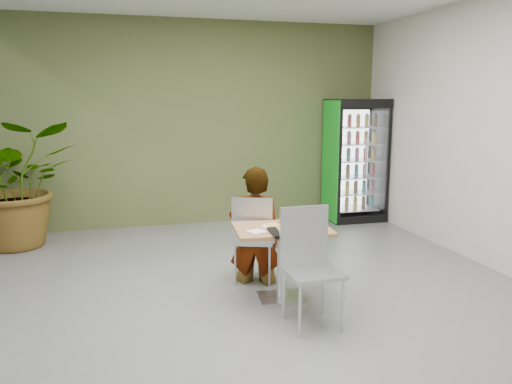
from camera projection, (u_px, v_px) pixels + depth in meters
ground at (257, 308)px, 4.82m from camera, size 7.00×7.00×0.00m
room_envelope at (257, 142)px, 4.53m from camera, size 6.00×7.00×3.20m
dining_table at (282, 248)px, 4.92m from camera, size 0.98×0.73×0.75m
chair_far at (253, 233)px, 5.38m from camera, size 0.56×0.56×0.97m
chair_near at (308, 256)px, 4.44m from camera, size 0.47×0.48×1.04m
seated_woman at (255, 238)px, 5.44m from camera, size 0.68×0.56×1.58m
pizza_plate at (273, 225)px, 4.90m from camera, size 0.31×0.28×0.03m
soda_cup at (304, 217)px, 5.01m from camera, size 0.09×0.09×0.16m
napkin_stack at (257, 232)px, 4.67m from camera, size 0.20×0.20×0.02m
cafeteria_tray at (295, 232)px, 4.68m from camera, size 0.48×0.36×0.03m
beverage_fridge at (355, 160)px, 8.21m from camera, size 0.93×0.72×1.99m
potted_plant at (18, 184)px, 6.73m from camera, size 1.80×1.65×1.71m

